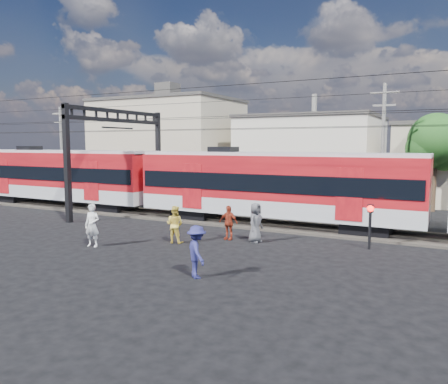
{
  "coord_description": "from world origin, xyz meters",
  "views": [
    {
      "loc": [
        9.97,
        -14.97,
        4.66
      ],
      "look_at": [
        -0.4,
        5.0,
        2.16
      ],
      "focal_mm": 35.0,
      "sensor_mm": 36.0,
      "label": 1
    }
  ],
  "objects": [
    {
      "name": "utility_pole_west",
      "position": [
        -22.0,
        14.0,
        4.28
      ],
      "size": [
        1.8,
        0.24,
        8.0
      ],
      "color": "slate",
      "rests_on": "ground"
    },
    {
      "name": "pedestrian_c",
      "position": [
        2.3,
        -2.27,
        0.92
      ],
      "size": [
        1.34,
        1.31,
        1.85
      ],
      "primitive_type": "imported",
      "rotation": [
        0.0,
        0.0,
        2.4
      ],
      "color": "navy",
      "rests_on": "ground"
    },
    {
      "name": "catenary",
      "position": [
        -8.65,
        8.0,
        5.14
      ],
      "size": [
        70.0,
        9.3,
        7.52
      ],
      "color": "black",
      "rests_on": "ground"
    },
    {
      "name": "ground",
      "position": [
        0.0,
        0.0,
        0.0
      ],
      "size": [
        120.0,
        120.0,
        0.0
      ],
      "primitive_type": "plane",
      "color": "black",
      "rests_on": "ground"
    },
    {
      "name": "building_midwest",
      "position": [
        -2.0,
        27.0,
        3.66
      ],
      "size": [
        12.24,
        12.24,
        7.3
      ],
      "color": "beige",
      "rests_on": "ground"
    },
    {
      "name": "track_bed",
      "position": [
        0.0,
        8.0,
        0.06
      ],
      "size": [
        70.0,
        3.4,
        0.12
      ],
      "primitive_type": "cube",
      "color": "#2D2823",
      "rests_on": "ground"
    },
    {
      "name": "commuter_train",
      "position": [
        1.41,
        8.0,
        2.4
      ],
      "size": [
        50.3,
        3.08,
        4.17
      ],
      "color": "black",
      "rests_on": "ground"
    },
    {
      "name": "pedestrian_b",
      "position": [
        -1.4,
        1.89,
        0.88
      ],
      "size": [
        0.92,
        0.75,
        1.76
      ],
      "primitive_type": "imported",
      "rotation": [
        0.0,
        0.0,
        3.25
      ],
      "color": "#E2C546",
      "rests_on": "ground"
    },
    {
      "name": "utility_pole_mid",
      "position": [
        6.0,
        15.0,
        4.53
      ],
      "size": [
        1.8,
        0.24,
        8.5
      ],
      "color": "slate",
      "rests_on": "ground"
    },
    {
      "name": "rail_far",
      "position": [
        0.0,
        8.75,
        0.18
      ],
      "size": [
        70.0,
        0.12,
        0.12
      ],
      "primitive_type": "cube",
      "color": "#59544C",
      "rests_on": "track_bed"
    },
    {
      "name": "pedestrian_d",
      "position": [
        0.52,
        3.68,
        0.84
      ],
      "size": [
        0.98,
        0.42,
        1.67
      ],
      "primitive_type": "imported",
      "rotation": [
        0.0,
        0.0,
        -0.01
      ],
      "color": "#99311B",
      "rests_on": "ground"
    },
    {
      "name": "pedestrian_e",
      "position": [
        1.93,
        3.75,
        0.94
      ],
      "size": [
        0.72,
        0.99,
        1.88
      ],
      "primitive_type": "imported",
      "rotation": [
        0.0,
        0.0,
        1.44
      ],
      "color": "#49494E",
      "rests_on": "ground"
    },
    {
      "name": "tree_near",
      "position": [
        9.19,
        18.09,
        4.66
      ],
      "size": [
        3.82,
        3.64,
        6.72
      ],
      "color": "#382619",
      "rests_on": "ground"
    },
    {
      "name": "pedestrian_a",
      "position": [
        -4.3,
        -0.46,
        0.98
      ],
      "size": [
        0.78,
        0.58,
        1.96
      ],
      "primitive_type": "imported",
      "rotation": [
        0.0,
        0.0,
        0.17
      ],
      "color": "silver",
      "rests_on": "ground"
    },
    {
      "name": "rail_near",
      "position": [
        0.0,
        7.25,
        0.18
      ],
      "size": [
        70.0,
        0.12,
        0.12
      ],
      "primitive_type": "cube",
      "color": "#59544C",
      "rests_on": "track_bed"
    },
    {
      "name": "crossing_signal",
      "position": [
        6.95,
        4.79,
        1.39
      ],
      "size": [
        0.29,
        0.29,
        2.01
      ],
      "color": "black",
      "rests_on": "ground"
    },
    {
      "name": "building_west",
      "position": [
        -17.0,
        24.0,
        4.66
      ],
      "size": [
        14.28,
        10.2,
        9.3
      ],
      "color": "tan",
      "rests_on": "ground"
    }
  ]
}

